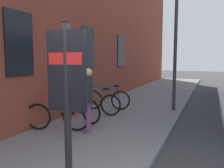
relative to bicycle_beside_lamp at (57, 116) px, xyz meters
name	(u,v)px	position (x,y,z in m)	size (l,w,h in m)	color
ground	(211,118)	(3.49, -3.77, -0.51)	(60.00, 60.00, 0.00)	#38383A
sidewalk_pavement	(147,101)	(5.49, -1.02, -0.45)	(24.00, 3.50, 0.12)	slate
station_facade	(115,2)	(6.48, 1.03, 4.40)	(22.00, 0.65, 9.82)	brown
bicycle_beside_lamp	(57,116)	(0.00, 0.00, 0.00)	(0.67, 1.71, 0.97)	black
bicycle_leaning_wall	(79,109)	(1.01, -0.04, 0.00)	(0.61, 1.73, 0.97)	black
bicycle_far_end	(96,103)	(1.97, -0.14, 0.00)	(0.48, 1.77, 0.97)	black
bicycle_under_window	(107,99)	(2.83, -0.15, 0.00)	(0.66, 1.71, 0.97)	black
transit_info_sign	(67,82)	(-2.33, -1.92, 1.21)	(0.13, 0.55, 2.40)	black
pedestrian_by_facade	(88,93)	(0.22, -0.82, 0.63)	(0.58, 0.42, 1.67)	#723F72
street_lamp	(176,18)	(3.71, -2.47, 2.95)	(0.28, 0.28, 5.70)	#333338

